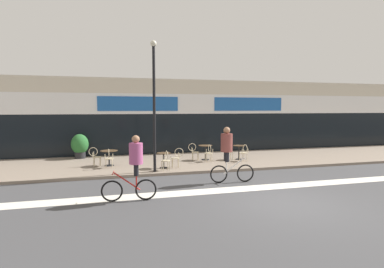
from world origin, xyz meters
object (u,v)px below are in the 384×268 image
at_px(cafe_chair_1_side, 177,156).
at_px(cafe_chair_2_side, 194,151).
at_px(cafe_chair_3_near, 244,151).
at_px(planter_pot, 80,145).
at_px(cafe_chair_0_side, 95,155).
at_px(lamp_post, 154,98).
at_px(cafe_chair_3_side, 228,150).
at_px(cyclist_1, 228,150).
at_px(bistro_table_3, 239,150).
at_px(cafe_chair_0_near, 109,157).
at_px(cyclist_0, 134,163).
at_px(cafe_chair_2_near, 209,152).
at_px(cafe_chair_1_near, 166,159).
at_px(bistro_table_2, 205,149).
at_px(bistro_table_0, 109,155).
at_px(bistro_table_1, 164,157).

bearing_deg(cafe_chair_1_side, cafe_chair_2_side, -122.27).
bearing_deg(cafe_chair_3_near, planter_pot, 60.89).
xyz_separation_m(cafe_chair_0_side, lamp_post, (2.55, -1.91, 2.67)).
relative_size(cafe_chair_3_side, cyclist_1, 0.42).
distance_m(bistro_table_3, lamp_post, 5.81).
distance_m(cafe_chair_0_near, cyclist_0, 4.90).
height_order(cafe_chair_1_side, cyclist_0, cyclist_0).
relative_size(cafe_chair_0_near, cafe_chair_3_near, 1.00).
relative_size(bistro_table_3, cafe_chair_2_side, 0.84).
xyz_separation_m(cafe_chair_2_near, cyclist_0, (-4.09, -5.21, 0.54)).
bearing_deg(planter_pot, cafe_chair_2_side, -20.52).
xyz_separation_m(cafe_chair_0_side, cafe_chair_3_near, (7.34, -0.56, 0.00)).
distance_m(bistro_table_3, cafe_chair_1_near, 4.68).
height_order(cafe_chair_2_side, cafe_chair_3_near, same).
xyz_separation_m(bistro_table_2, planter_pot, (-6.50, 2.21, 0.15)).
bearing_deg(lamp_post, cafe_chair_0_near, 146.43).
relative_size(cafe_chair_1_near, cafe_chair_3_side, 1.00).
height_order(bistro_table_2, cafe_chair_3_side, cafe_chair_3_side).
relative_size(cafe_chair_1_side, cafe_chair_2_near, 1.00).
xyz_separation_m(cafe_chair_1_near, planter_pot, (-4.01, 4.45, 0.19)).
bearing_deg(planter_pot, cafe_chair_1_near, -48.00).
relative_size(lamp_post, cyclist_1, 2.59).
bearing_deg(cafe_chair_0_near, lamp_post, -124.80).
height_order(cafe_chair_0_near, cyclist_1, cyclist_1).
relative_size(bistro_table_0, cafe_chair_2_near, 0.88).
bearing_deg(cafe_chair_3_near, cafe_chair_0_side, 77.51).
bearing_deg(cafe_chair_3_near, cafe_chair_0_near, 82.48).
xyz_separation_m(cafe_chair_0_near, planter_pot, (-1.58, 3.25, 0.19)).
relative_size(bistro_table_1, cafe_chair_2_side, 0.78).
bearing_deg(cafe_chair_3_side, lamp_post, -156.11).
relative_size(bistro_table_1, planter_pot, 0.53).
bearing_deg(bistro_table_1, cafe_chair_1_near, -89.27).
relative_size(cafe_chair_2_side, planter_pot, 0.68).
bearing_deg(cyclist_0, cafe_chair_3_side, -128.54).
relative_size(cafe_chair_1_near, cyclist_1, 0.42).
height_order(cafe_chair_1_side, cafe_chair_3_near, same).
bearing_deg(cafe_chair_2_side, cafe_chair_1_side, -119.21).
height_order(bistro_table_2, cafe_chair_1_near, cafe_chair_1_near).
bearing_deg(bistro_table_3, cafe_chair_3_side, -179.81).
bearing_deg(cyclist_0, planter_pot, -68.19).
bearing_deg(cafe_chair_2_side, cafe_chair_0_near, -158.08).
bearing_deg(cafe_chair_3_side, planter_pot, 159.99).
xyz_separation_m(cafe_chair_3_side, cyclist_1, (-1.62, -4.10, 0.62)).
relative_size(bistro_table_3, planter_pot, 0.57).
height_order(cafe_chair_2_near, cafe_chair_3_side, same).
height_order(cafe_chair_1_side, cafe_chair_2_near, same).
bearing_deg(cafe_chair_0_side, cyclist_0, -70.66).
distance_m(cafe_chair_2_side, planter_pot, 6.28).
bearing_deg(cafe_chair_1_near, cafe_chair_0_side, 52.94).
bearing_deg(planter_pot, cafe_chair_1_side, -39.65).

